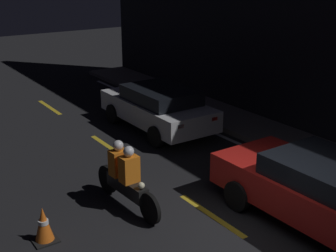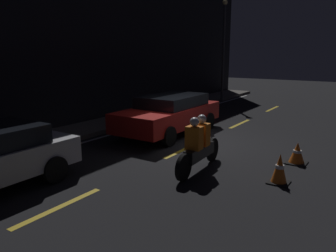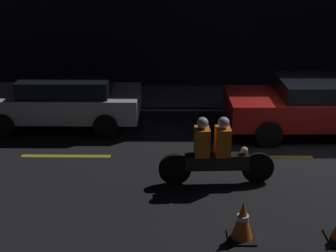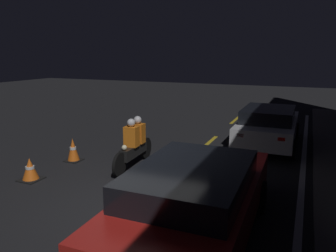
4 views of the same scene
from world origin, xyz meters
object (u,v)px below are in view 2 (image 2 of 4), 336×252
object	(u,v)px
traffic_cone_near	(280,169)
traffic_cone_mid	(297,153)
taxi_red	(170,113)
motorcycle	(198,145)
street_lamp	(224,46)

from	to	relation	value
traffic_cone_near	traffic_cone_mid	size ratio (longest dim) A/B	1.19
taxi_red	motorcycle	bearing A→B (deg)	42.72
motorcycle	traffic_cone_near	bearing A→B (deg)	-83.30
traffic_cone_mid	street_lamp	world-z (taller)	street_lamp
traffic_cone_mid	traffic_cone_near	bearing A→B (deg)	179.64
traffic_cone_near	traffic_cone_mid	distance (m)	1.63
traffic_cone_near	street_lamp	bearing A→B (deg)	30.51
traffic_cone_mid	street_lamp	size ratio (longest dim) A/B	0.10
traffic_cone_mid	street_lamp	bearing A→B (deg)	34.81
taxi_red	traffic_cone_near	distance (m)	5.29
traffic_cone_mid	street_lamp	xyz separation A→B (m)	(9.13, 6.35, 2.96)
taxi_red	traffic_cone_near	size ratio (longest dim) A/B	6.71
motorcycle	traffic_cone_near	xyz separation A→B (m)	(0.32, -1.87, -0.32)
taxi_red	street_lamp	bearing A→B (deg)	-169.07
motorcycle	traffic_cone_mid	world-z (taller)	motorcycle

